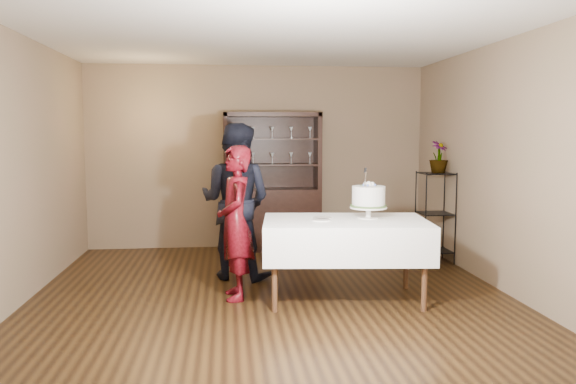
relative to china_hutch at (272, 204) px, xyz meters
name	(u,v)px	position (x,y,z in m)	size (l,w,h in m)	color
floor	(271,292)	(-0.20, -2.25, -0.66)	(5.00, 5.00, 0.00)	black
ceiling	(270,36)	(-0.20, -2.25, 2.04)	(5.00, 5.00, 0.00)	silver
back_wall	(257,157)	(-0.20, 0.25, 0.69)	(5.00, 0.02, 2.70)	#76674C
wall_left	(23,169)	(-2.70, -2.25, 0.69)	(0.02, 5.00, 2.70)	#76674C
wall_right	(496,166)	(2.30, -2.25, 0.69)	(0.02, 5.00, 2.70)	#76674C
china_hutch	(272,204)	(0.00, 0.00, 0.00)	(1.40, 0.48, 2.00)	black
plant_etagere	(435,213)	(2.08, -1.05, -0.01)	(0.42, 0.42, 1.20)	black
cake_table	(345,239)	(0.54, -2.60, -0.03)	(1.75, 1.18, 0.83)	white
woman	(235,223)	(-0.57, -2.43, 0.13)	(0.58, 0.38, 1.58)	#310408
man	(236,201)	(-0.56, -1.59, 0.25)	(0.89, 0.69, 1.82)	black
cake	(369,198)	(0.79, -2.54, 0.38)	(0.44, 0.44, 0.53)	white
plate_near	(321,220)	(0.28, -2.65, 0.17)	(0.20, 0.20, 0.01)	white
plate_far	(322,218)	(0.32, -2.51, 0.17)	(0.19, 0.19, 0.01)	white
potted_plant	(439,157)	(2.10, -1.08, 0.73)	(0.23, 0.23, 0.42)	#466530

